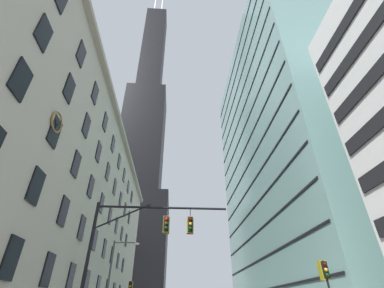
{
  "coord_description": "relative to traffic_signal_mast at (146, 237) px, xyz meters",
  "views": [
    {
      "loc": [
        -2.14,
        -12.97,
        1.62
      ],
      "look_at": [
        0.61,
        28.45,
        27.89
      ],
      "focal_mm": 24.53,
      "sensor_mm": 36.0,
      "label": 1
    }
  ],
  "objects": [
    {
      "name": "glass_office_midrise",
      "position": [
        23.69,
        25.57,
        22.49
      ],
      "size": [
        17.78,
        42.92,
        55.72
      ],
      "color": "gray",
      "rests_on": "ground"
    },
    {
      "name": "dark_skyscraper",
      "position": [
        -13.6,
        80.93,
        47.16
      ],
      "size": [
        25.63,
        25.63,
        179.06
      ],
      "color": "black",
      "rests_on": "ground"
    },
    {
      "name": "street_lamppost",
      "position": [
        -3.81,
        11.02,
        -0.84
      ],
      "size": [
        2.57,
        0.32,
        7.27
      ],
      "color": "#47474C",
      "rests_on": "sidewalk_left"
    },
    {
      "name": "traffic_signal_mast",
      "position": [
        0.0,
        0.0,
        0.0
      ],
      "size": [
        8.46,
        0.63,
        7.32
      ],
      "color": "black",
      "rests_on": "sidewalk_left"
    },
    {
      "name": "traffic_light_near_right",
      "position": [
        10.51,
        -0.43,
        -2.06
      ],
      "size": [
        0.4,
        0.63,
        3.93
      ],
      "color": "black",
      "rests_on": "sidewalk_right"
    },
    {
      "name": "station_building",
      "position": [
        -15.91,
        19.17,
        7.44
      ],
      "size": [
        18.2,
        57.85,
        25.66
      ],
      "color": "beige",
      "rests_on": "ground"
    }
  ]
}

